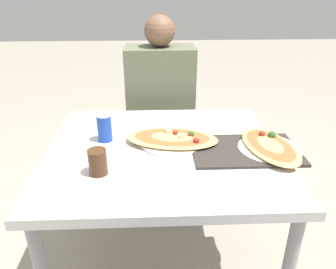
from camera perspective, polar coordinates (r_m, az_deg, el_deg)
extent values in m
plane|color=#9E9384|center=(1.90, -0.61, -21.95)|extent=(14.00, 14.00, 0.00)
cube|color=silver|center=(1.46, -0.73, -3.09)|extent=(1.03, 0.92, 0.04)
cylinder|color=#99999E|center=(2.04, -14.12, -6.66)|extent=(0.05, 0.05, 0.68)
cylinder|color=#99999E|center=(2.06, 11.92, -6.13)|extent=(0.05, 0.05, 0.68)
cube|color=#4C4C4C|center=(2.22, -1.34, 0.02)|extent=(0.40, 0.40, 0.04)
cube|color=#4C4C4C|center=(2.30, -1.51, 7.41)|extent=(0.38, 0.03, 0.44)
cylinder|color=#38383D|center=(2.20, 3.29, -7.29)|extent=(0.03, 0.03, 0.42)
cylinder|color=#38383D|center=(2.19, -5.67, -7.47)|extent=(0.03, 0.03, 0.42)
cylinder|color=#38383D|center=(2.49, 2.55, -3.02)|extent=(0.03, 0.03, 0.42)
cylinder|color=#38383D|center=(2.48, -5.31, -3.17)|extent=(0.03, 0.03, 0.42)
cylinder|color=#2D2D38|center=(2.22, 1.25, -6.26)|extent=(0.10, 0.10, 0.46)
cylinder|color=#2D2D38|center=(2.22, -3.69, -6.36)|extent=(0.10, 0.10, 0.46)
cube|color=#60664C|center=(2.08, -1.41, 7.28)|extent=(0.42, 0.23, 0.57)
sphere|color=brown|center=(1.99, -1.53, 17.62)|extent=(0.18, 0.18, 0.18)
cylinder|color=white|center=(1.49, 0.69, -1.25)|extent=(0.29, 0.29, 0.01)
ellipsoid|color=#E0AD66|center=(1.49, 0.69, -0.66)|extent=(0.45, 0.29, 0.02)
ellipsoid|color=#D16033|center=(1.48, 0.69, -0.46)|extent=(0.37, 0.24, 0.01)
sphere|color=#335928|center=(1.50, 4.06, 0.10)|extent=(0.03, 0.03, 0.03)
sphere|color=maroon|center=(1.51, 1.26, 0.27)|extent=(0.03, 0.03, 0.03)
sphere|color=maroon|center=(1.44, 4.94, -1.11)|extent=(0.03, 0.03, 0.03)
sphere|color=beige|center=(1.52, 0.05, 0.63)|extent=(0.04, 0.04, 0.04)
sphere|color=beige|center=(1.47, 2.28, -0.29)|extent=(0.03, 0.03, 0.03)
sphere|color=maroon|center=(1.49, 3.91, -0.04)|extent=(0.02, 0.02, 0.02)
cylinder|color=#1E47B2|center=(1.52, -11.00, 1.05)|extent=(0.07, 0.07, 0.12)
cylinder|color=silver|center=(1.50, -11.20, 3.22)|extent=(0.06, 0.06, 0.00)
cylinder|color=#4C2D19|center=(1.28, -12.14, -4.71)|extent=(0.07, 0.07, 0.10)
cube|color=#332D28|center=(1.46, 13.28, -2.66)|extent=(0.46, 0.29, 0.01)
cylinder|color=white|center=(1.49, 17.23, -2.49)|extent=(0.27, 0.27, 0.01)
ellipsoid|color=#E0AD66|center=(1.49, 17.32, -1.91)|extent=(0.26, 0.41, 0.02)
ellipsoid|color=#D16033|center=(1.48, 17.35, -1.71)|extent=(0.22, 0.33, 0.01)
sphere|color=#335928|center=(1.55, 17.66, -0.09)|extent=(0.04, 0.04, 0.04)
sphere|color=maroon|center=(1.55, 16.02, 0.06)|extent=(0.03, 0.03, 0.03)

